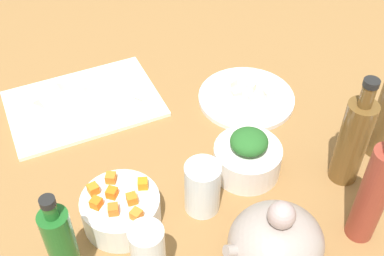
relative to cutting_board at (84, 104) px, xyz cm
name	(u,v)px	position (x,y,z in cm)	size (l,w,h in cm)	color
tabletop	(192,149)	(-19.28, 20.90, -2.00)	(190.00, 190.00, 3.00)	olive
cutting_board	(84,104)	(0.00, 0.00, 0.00)	(34.25, 23.87, 1.00)	white
plate_tofu	(246,98)	(-36.48, 11.51, 0.10)	(22.66, 22.66, 1.20)	white
bowl_greens	(247,160)	(-27.06, 31.67, 2.74)	(13.55, 13.55, 6.48)	white
bowl_carrots	(121,210)	(-0.28, 34.86, 2.62)	(14.42, 14.42, 6.24)	white
teapot	(276,242)	(-22.38, 52.42, 5.65)	(17.67, 15.37, 15.89)	#A1928B
bottle_1	(353,140)	(-44.79, 39.66, 9.70)	(5.69, 5.69, 24.58)	brown
bottle_2	(374,193)	(-40.06, 52.41, 10.80)	(4.95, 4.95, 26.59)	maroon
bottle_3	(62,247)	(10.80, 43.03, 8.60)	(4.74, 4.74, 21.11)	#1E5F23
drinking_glass_2	(202,187)	(-15.38, 36.89, 5.00)	(6.73, 6.73, 11.01)	white
carrot_cube_0	(132,199)	(-2.27, 36.16, 6.64)	(1.80, 1.80, 1.80)	orange
carrot_cube_1	(136,214)	(-2.10, 39.71, 6.64)	(1.80, 1.80, 1.80)	orange
carrot_cube_2	(111,178)	(0.06, 30.15, 6.64)	(1.80, 1.80, 1.80)	orange
carrot_cube_3	(96,203)	(3.82, 34.88, 6.64)	(1.80, 1.80, 1.80)	orange
carrot_cube_4	(143,184)	(-5.04, 33.54, 6.64)	(1.80, 1.80, 1.80)	orange
carrot_cube_5	(93,189)	(3.66, 31.62, 6.64)	(1.80, 1.80, 1.80)	orange
carrot_cube_6	(112,193)	(0.70, 33.63, 6.64)	(1.80, 1.80, 1.80)	orange
carrot_cube_7	(113,210)	(1.37, 37.30, 6.64)	(1.80, 1.80, 1.80)	orange
chopped_greens_mound	(249,142)	(-27.06, 31.67, 7.98)	(7.51, 7.41, 4.00)	#256125
tofu_cube_0	(238,104)	(-32.94, 14.40, 1.80)	(2.20, 2.20, 2.20)	white
tofu_cube_1	(268,94)	(-40.99, 13.78, 1.80)	(2.20, 2.20, 2.20)	silver
tofu_cube_2	(253,99)	(-36.79, 14.29, 1.80)	(2.20, 2.20, 2.20)	white
tofu_cube_3	(251,87)	(-38.16, 9.99, 1.80)	(2.20, 2.20, 2.20)	#FBF5CA
tofu_cube_4	(236,93)	(-33.95, 10.88, 1.80)	(2.20, 2.20, 2.20)	silver
tofu_cube_5	(231,83)	(-34.45, 6.84, 1.80)	(2.20, 2.20, 2.20)	silver
dumpling_0	(136,103)	(-11.05, 6.09, 1.75)	(5.84, 5.55, 2.51)	beige
dumpling_1	(56,87)	(5.10, -6.36, 1.72)	(4.80, 4.51, 2.44)	beige
dumpling_2	(33,107)	(11.18, -1.18, 1.56)	(5.45, 4.68, 2.13)	beige
dumpling_3	(83,92)	(-0.51, -2.26, 1.79)	(5.43, 5.31, 2.58)	beige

